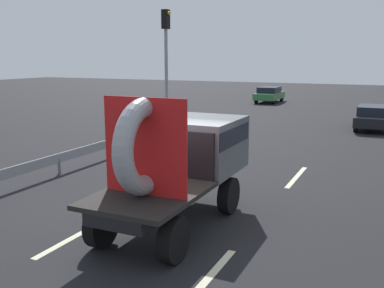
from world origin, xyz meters
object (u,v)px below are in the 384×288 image
Objects in this scene: flatbed_truck at (185,155)px; distant_sedan at (373,117)px; traffic_light at (166,56)px; oncoming_car at (269,94)px.

flatbed_truck reaches higher than distant_sedan.
traffic_light reaches higher than oncoming_car.
traffic_light reaches higher than distant_sedan.
flatbed_truck is at bearing -101.65° from distant_sedan.
distant_sedan is 0.96× the size of oncoming_car.
flatbed_truck is 0.81× the size of traffic_light.
distant_sedan is 11.89m from traffic_light.
oncoming_car reaches higher than distant_sedan.
flatbed_truck is 29.30m from oncoming_car.
oncoming_car is (-5.72, 28.72, -0.86)m from flatbed_truck.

